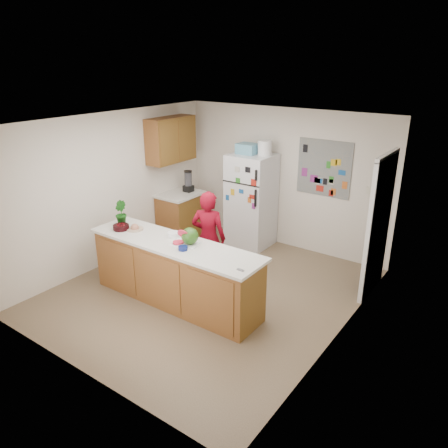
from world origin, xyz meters
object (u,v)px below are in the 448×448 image
Objects in this scene: refrigerator at (251,201)px; watermelon at (190,236)px; person at (209,238)px; cherry_bowl at (121,227)px.

refrigerator is 7.32× the size of watermelon.
refrigerator reaches higher than person.
person is at bearing 107.44° from watermelon.
watermelon is at bearing -78.28° from refrigerator.
cherry_bowl is (-0.97, -0.84, 0.22)m from person.
refrigerator is at bearing -99.02° from person.
watermelon is at bearing 89.22° from person.
person reaches higher than cherry_bowl.
watermelon is (0.48, -2.31, 0.20)m from refrigerator.
person reaches higher than watermelon.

